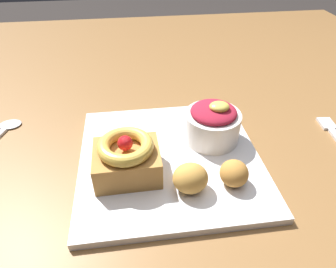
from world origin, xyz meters
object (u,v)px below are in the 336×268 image
(berry_ramekin, at_px, (213,123))
(fork, at_px, (335,135))
(cake_slice, at_px, (127,158))
(spoon, at_px, (1,133))
(fritter_front, at_px, (190,178))
(front_plate, at_px, (170,158))
(fritter_middle, at_px, (234,173))

(berry_ramekin, distance_m, fork, 0.23)
(cake_slice, xyz_separation_m, spoon, (-0.22, 0.14, -0.04))
(fork, bearing_deg, berry_ramekin, 94.18)
(fork, bearing_deg, fritter_front, 115.52)
(fork, relative_size, spoon, 1.03)
(front_plate, height_order, fork, front_plate)
(front_plate, xyz_separation_m, berry_ramekin, (0.08, 0.03, 0.04))
(front_plate, height_order, berry_ramekin, berry_ramekin)
(fritter_front, xyz_separation_m, fritter_middle, (0.06, 0.00, -0.00))
(fritter_middle, height_order, spoon, fritter_middle)
(fritter_middle, bearing_deg, fritter_front, -176.85)
(spoon, bearing_deg, cake_slice, -103.05)
(front_plate, bearing_deg, berry_ramekin, 24.61)
(front_plate, relative_size, fritter_front, 5.75)
(front_plate, bearing_deg, cake_slice, -155.01)
(cake_slice, bearing_deg, fork, 8.81)
(fork, bearing_deg, front_plate, 101.28)
(cake_slice, xyz_separation_m, fritter_front, (0.08, -0.04, -0.01))
(cake_slice, height_order, spoon, cake_slice)
(front_plate, distance_m, fritter_middle, 0.11)
(fritter_middle, bearing_deg, front_plate, 139.60)
(front_plate, bearing_deg, spoon, 158.94)
(front_plate, xyz_separation_m, spoon, (-0.29, 0.11, -0.00))
(fork, xyz_separation_m, spoon, (-0.59, 0.09, 0.00))
(front_plate, relative_size, berry_ramekin, 3.09)
(berry_ramekin, bearing_deg, fork, -2.14)
(fritter_middle, bearing_deg, fork, 23.37)
(cake_slice, height_order, fritter_middle, cake_slice)
(berry_ramekin, xyz_separation_m, fritter_middle, (0.01, -0.10, -0.01))
(berry_ramekin, relative_size, spoon, 0.74)
(fritter_front, distance_m, spoon, 0.36)
(berry_ramekin, xyz_separation_m, spoon, (-0.37, 0.08, -0.04))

